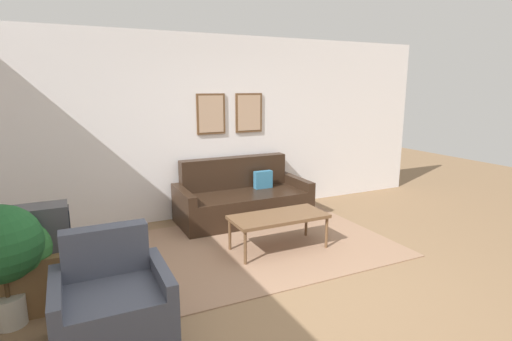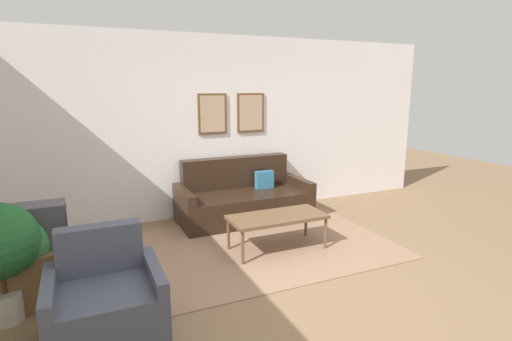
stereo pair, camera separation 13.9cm
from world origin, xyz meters
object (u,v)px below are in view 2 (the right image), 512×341
at_px(coffee_table, 277,218).
at_px(couch, 243,199).
at_px(tv, 28,227).
at_px(armchair, 106,304).

bearing_deg(coffee_table, couch, 86.89).
relative_size(coffee_table, tv, 1.81).
distance_m(tv, armchair, 1.10).
xyz_separation_m(couch, tv, (-2.65, -1.42, 0.42)).
height_order(tv, armchair, tv).
bearing_deg(couch, tv, -151.82).
distance_m(couch, armchair, 3.07).
height_order(couch, coffee_table, couch).
relative_size(couch, armchair, 2.27).
xyz_separation_m(couch, coffee_table, (-0.07, -1.25, 0.10)).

